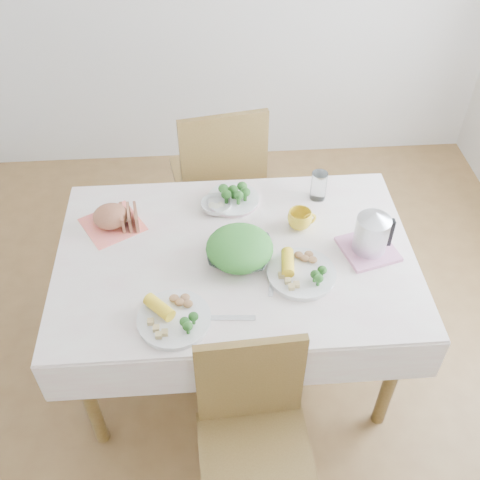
{
  "coord_description": "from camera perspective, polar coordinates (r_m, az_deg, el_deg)",
  "views": [
    {
      "loc": [
        -0.1,
        -1.65,
        2.44
      ],
      "look_at": [
        0.02,
        0.02,
        0.82
      ],
      "focal_mm": 42.0,
      "sensor_mm": 36.0,
      "label": 1
    }
  ],
  "objects": [
    {
      "name": "broccoli_plate",
      "position": [
        2.6,
        -0.71,
        4.13
      ],
      "size": [
        0.32,
        0.32,
        0.02
      ],
      "primitive_type": "cylinder",
      "rotation": [
        0.0,
        0.0,
        -0.43
      ],
      "color": "beige",
      "rests_on": "tablecloth"
    },
    {
      "name": "fork_right",
      "position": [
        2.26,
        3.33,
        -4.12
      ],
      "size": [
        0.06,
        0.17,
        0.0
      ],
      "primitive_type": "cube",
      "rotation": [
        0.0,
        0.0,
        -0.22
      ],
      "color": "silver",
      "rests_on": "tablecloth"
    },
    {
      "name": "napkin",
      "position": [
        2.55,
        -12.82,
        1.56
      ],
      "size": [
        0.32,
        0.32,
        0.0
      ],
      "primitive_type": "cube",
      "rotation": [
        0.0,
        0.0,
        0.52
      ],
      "color": "#FD7363",
      "rests_on": "tablecloth"
    },
    {
      "name": "dinner_plate_right",
      "position": [
        2.28,
        6.24,
        -3.44
      ],
      "size": [
        0.38,
        0.38,
        0.02
      ],
      "primitive_type": "cylinder",
      "rotation": [
        0.0,
        0.0,
        -0.46
      ],
      "color": "white",
      "rests_on": "tablecloth"
    },
    {
      "name": "knife",
      "position": [
        2.13,
        -1.18,
        -7.92
      ],
      "size": [
        0.2,
        0.04,
        0.0
      ],
      "primitive_type": "cube",
      "rotation": [
        0.0,
        0.0,
        1.5
      ],
      "color": "silver",
      "rests_on": "tablecloth"
    },
    {
      "name": "chair_near",
      "position": [
        2.18,
        1.69,
        -21.18
      ],
      "size": [
        0.43,
        0.43,
        0.91
      ],
      "primitive_type": "cube",
      "rotation": [
        0.0,
        0.0,
        0.06
      ],
      "color": "brown",
      "rests_on": "floor"
    },
    {
      "name": "floor",
      "position": [
        2.95,
        -0.37,
        -11.8
      ],
      "size": [
        3.6,
        3.6,
        0.0
      ],
      "primitive_type": "plane",
      "color": "brown",
      "rests_on": "ground"
    },
    {
      "name": "bread_loaf",
      "position": [
        2.51,
        -13.02,
        2.5
      ],
      "size": [
        0.19,
        0.18,
        0.09
      ],
      "primitive_type": "ellipsoid",
      "rotation": [
        0.0,
        0.0,
        0.24
      ],
      "color": "brown",
      "rests_on": "napkin"
    },
    {
      "name": "dinner_plate_left",
      "position": [
        2.13,
        -6.7,
        -8.03
      ],
      "size": [
        0.37,
        0.37,
        0.02
      ],
      "primitive_type": "cylinder",
      "rotation": [
        0.0,
        0.0,
        0.41
      ],
      "color": "white",
      "rests_on": "tablecloth"
    },
    {
      "name": "yellow_mug",
      "position": [
        2.46,
        6.08,
        2.1
      ],
      "size": [
        0.13,
        0.13,
        0.09
      ],
      "primitive_type": "imported",
      "rotation": [
        0.0,
        0.0,
        0.21
      ],
      "color": "gold",
      "rests_on": "tablecloth"
    },
    {
      "name": "pink_tray",
      "position": [
        2.43,
        12.87,
        -0.91
      ],
      "size": [
        0.26,
        0.26,
        0.02
      ],
      "primitive_type": "cube",
      "rotation": [
        0.0,
        0.0,
        0.27
      ],
      "color": "#CC7DA2",
      "rests_on": "tablecloth"
    },
    {
      "name": "tablecloth",
      "position": [
        2.36,
        -0.45,
        -1.48
      ],
      "size": [
        1.5,
        1.0,
        0.01
      ],
      "primitive_type": "cube",
      "color": "white",
      "rests_on": "dining_table"
    },
    {
      "name": "dining_table",
      "position": [
        2.65,
        -0.4,
        -7.25
      ],
      "size": [
        1.4,
        0.9,
        0.75
      ],
      "primitive_type": "cube",
      "color": "brown",
      "rests_on": "floor"
    },
    {
      "name": "fruit_bowl",
      "position": [
        2.55,
        -2.41,
        3.48
      ],
      "size": [
        0.15,
        0.15,
        0.04
      ],
      "primitive_type": "imported",
      "rotation": [
        0.0,
        0.0,
        0.03
      ],
      "color": "white",
      "rests_on": "tablecloth"
    },
    {
      "name": "chair_far",
      "position": [
        3.19,
        -2.34,
        5.77
      ],
      "size": [
        0.54,
        0.54,
        1.03
      ],
      "primitive_type": "cube",
      "rotation": [
        0.0,
        0.0,
        3.31
      ],
      "color": "brown",
      "rests_on": "floor"
    },
    {
      "name": "electric_kettle",
      "position": [
        2.35,
        13.3,
        1.04
      ],
      "size": [
        0.17,
        0.17,
        0.2
      ],
      "primitive_type": "cylinder",
      "rotation": [
        0.0,
        0.0,
        -0.28
      ],
      "color": "#B2B5BA",
      "rests_on": "pink_tray"
    },
    {
      "name": "glass_tumbler",
      "position": [
        2.61,
        7.99,
        5.41
      ],
      "size": [
        0.1,
        0.1,
        0.14
      ],
      "primitive_type": "cylinder",
      "rotation": [
        0.0,
        0.0,
        -0.41
      ],
      "color": "white",
      "rests_on": "tablecloth"
    },
    {
      "name": "salad_bowl",
      "position": [
        2.31,
        -0.04,
        -1.39
      ],
      "size": [
        0.31,
        0.31,
        0.06
      ],
      "primitive_type": "imported",
      "rotation": [
        0.0,
        0.0,
        -0.2
      ],
      "color": "white",
      "rests_on": "tablecloth"
    }
  ]
}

